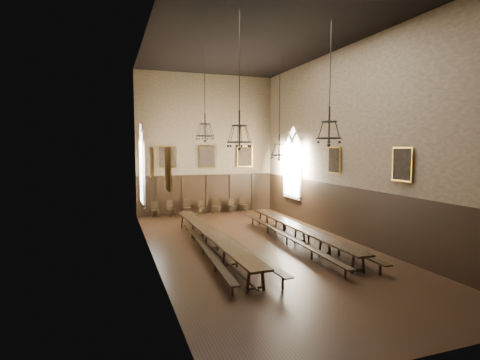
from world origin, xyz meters
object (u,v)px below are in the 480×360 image
bench_left_inner (228,242)px  chandelier_back_right (279,148)px  chair_3 (202,210)px  chandelier_front_right (329,131)px  bench_right_outer (308,234)px  chandelier_front_left (239,133)px  table_left (211,241)px  chair_4 (215,209)px  chair_5 (232,209)px  chair_2 (187,210)px  chair_6 (243,207)px  chair_0 (155,213)px  chair_1 (171,212)px  bench_left_outer (203,247)px  chandelier_back_left (205,130)px  bench_right_inner (287,238)px  table_right (299,235)px

bench_left_inner → chandelier_back_right: chandelier_back_right is taller
chair_3 → chandelier_front_right: 12.27m
bench_right_outer → chandelier_front_left: chandelier_front_left is taller
table_left → chair_4: chair_4 is taller
table_left → chair_5: chair_5 is taller
chair_2 → chair_6: 3.80m
table_left → chair_6: (4.47, 8.47, -0.12)m
chair_0 → chair_1: size_ratio=0.97×
table_left → chair_0: size_ratio=10.81×
chair_5 → table_left: bearing=-126.1°
table_left → chair_1: size_ratio=10.49×
chair_4 → chair_1: bearing=-162.2°
chair_2 → chair_6: (3.80, 0.05, -0.01)m
chair_2 → chandelier_front_right: (3.21, -11.09, 4.64)m
chair_3 → chair_6: size_ratio=0.89×
chair_2 → chandelier_front_left: (-0.30, -10.95, 4.51)m
bench_left_outer → chair_2: chair_2 is taller
bench_left_outer → bench_left_inner: bench_left_inner is taller
chair_5 → chandelier_back_left: 8.40m
bench_right_inner → chandelier_back_right: (0.69, 2.34, 4.00)m
chandelier_back_left → chair_6: bearing=56.2°
chair_4 → bench_right_outer: bearing=-58.3°
table_right → chair_3: (-2.51, 8.49, -0.11)m
bench_right_outer → chair_5: bearing=97.2°
chair_5 → chair_6: bearing=-3.7°
bench_left_inner → bench_right_outer: bearing=1.4°
chair_6 → chair_5: bearing=-158.2°
chair_2 → bench_right_inner: bearing=-71.3°
bench_left_outer → chair_4: 9.23m
table_right → chandelier_back_left: 6.52m
bench_left_outer → chair_5: 9.57m
table_left → chandelier_back_right: 6.07m
bench_left_outer → chandelier_front_right: chandelier_front_right is taller
table_right → chandelier_back_right: (0.01, 2.25, 3.91)m
bench_left_inner → table_left: bearing=-178.0°
chair_5 → chandelier_front_right: 11.96m
bench_left_inner → chandelier_front_left: 5.21m
table_right → chair_2: chair_2 is taller
chair_3 → chair_5: chair_5 is taller
chair_1 → chandelier_front_right: 12.73m
table_right → bench_right_inner: size_ratio=0.96×
chandelier_back_left → chair_3: bearing=78.4°
chair_4 → chandelier_back_right: 7.56m
bench_right_outer → chandelier_back_right: bearing=104.9°
table_right → chandelier_back_left: bearing=147.6°
bench_right_inner → chair_4: bearing=96.1°
table_left → chandelier_back_left: (0.36, 2.33, 4.73)m
chair_4 → chandelier_back_left: size_ratio=0.24×
bench_left_outer → chair_1: size_ratio=9.65×
table_left → chair_0: 8.47m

